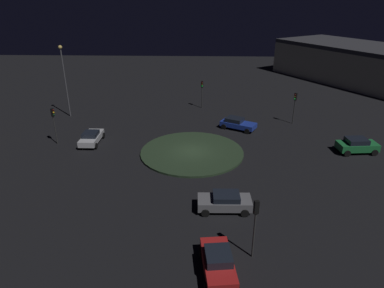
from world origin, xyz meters
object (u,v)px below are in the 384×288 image
car_red (218,262)px  car_green (357,145)px  car_grey (225,201)px  traffic_light_east (202,89)px  traffic_light_north (54,119)px  store_building (381,68)px  car_silver (91,137)px  streetlamp_northeast (64,74)px  traffic_light_southeast (295,102)px  traffic_light_west (255,218)px  car_blue (237,123)px

car_red → car_green: (17.63, -15.25, 0.03)m
car_grey → traffic_light_east: size_ratio=1.05×
traffic_light_north → store_building: bearing=36.8°
car_silver → streetlamp_northeast: (9.01, 5.69, 5.09)m
car_red → traffic_light_southeast: size_ratio=1.05×
traffic_light_west → traffic_light_north: traffic_light_west is taller
car_grey → streetlamp_northeast: bearing=-48.6°
car_grey → store_building: bearing=-128.4°
car_grey → streetlamp_northeast: (21.41, 19.91, 5.06)m
car_grey → traffic_light_north: bearing=-35.4°
car_blue → streetlamp_northeast: size_ratio=0.49×
car_green → car_blue: (6.38, 12.01, -0.10)m
car_red → traffic_light_southeast: 28.28m
car_silver → car_green: car_green is taller
car_silver → store_building: size_ratio=0.10×
car_silver → traffic_light_east: size_ratio=1.04×
car_grey → car_silver: bearing=-42.6°
traffic_light_north → traffic_light_east: traffic_light_north is taller
car_blue → streetlamp_northeast: bearing=-162.1°
traffic_light_west → traffic_light_east: 30.97m
traffic_light_west → traffic_light_southeast: bearing=-34.4°
car_silver → streetlamp_northeast: bearing=32.5°
traffic_light_north → streetlamp_northeast: streetlamp_northeast is taller
streetlamp_northeast → store_building: bearing=-70.2°
car_red → car_silver: car_red is taller
car_grey → car_red: (-6.63, 0.76, 0.05)m
traffic_light_southeast → store_building: store_building is taller
car_blue → traffic_light_north: (-5.25, 20.49, 2.22)m
car_silver → traffic_light_east: 18.16m
car_silver → traffic_light_north: (-0.28, 3.78, 2.23)m
car_silver → car_red: bearing=-144.5°
traffic_light_east → car_red: bearing=5.6°
car_grey → store_building: (39.17, -29.39, 2.60)m
car_green → streetlamp_northeast: 36.28m
traffic_light_southeast → traffic_light_east: bearing=-63.7°
car_grey → traffic_light_west: 5.81m
car_red → traffic_light_north: 25.57m
streetlamp_northeast → store_building: 52.46m
car_blue → traffic_light_southeast: (2.17, -7.28, 2.14)m
car_grey → car_red: bearing=82.0°
car_green → traffic_light_southeast: traffic_light_southeast is taller
car_green → traffic_light_north: bearing=172.5°
car_grey → store_building: 49.03m
car_red → traffic_light_west: 3.49m
traffic_light_north → traffic_light_east: 20.97m
car_blue → traffic_light_west: size_ratio=1.09×
traffic_light_west → traffic_light_north: bearing=32.6°
car_blue → car_silver: bearing=-135.3°
car_silver → traffic_light_north: size_ratio=1.00×
car_silver → streetlamp_northeast: streetlamp_northeast is taller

